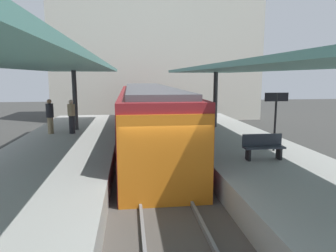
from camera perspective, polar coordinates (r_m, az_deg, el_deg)
The scene contains 14 objects.
ground_plane at distance 9.82m, azimuth -0.97°, elevation -13.64°, with size 80.00×80.00×0.00m, color #383835.
platform_left at distance 9.99m, azimuth -23.63°, elevation -10.94°, with size 4.40×28.00×1.00m, color #9E9E99.
platform_right at distance 10.71m, azimuth 19.97°, elevation -9.38°, with size 4.40×28.00×1.00m, color #9E9E99.
track_ballast at distance 9.78m, azimuth -0.98°, elevation -13.10°, with size 3.20×28.00×0.20m, color #4C4742.
rail_near_side at distance 9.67m, azimuth -5.32°, elevation -12.32°, with size 0.08×28.00×0.14m, color slate.
rail_far_side at distance 9.81m, azimuth 3.30°, elevation -11.96°, with size 0.08×28.00×0.14m, color slate.
commuter_train at distance 15.94m, azimuth -3.65°, elevation 1.65°, with size 2.78×15.44×3.10m.
canopy_left at distance 10.78m, azimuth -22.79°, elevation 10.34°, with size 4.18×21.00×3.28m.
canopy_right at distance 11.45m, azimuth 17.73°, elevation 10.19°, with size 4.18×21.00×3.21m.
platform_bench at distance 10.99m, azimuth 17.20°, elevation -3.55°, with size 1.40×0.41×0.86m.
platform_sign at distance 12.20m, azimuth 19.34°, elevation 3.09°, with size 0.90×0.08×2.21m.
passenger_near_bench at distance 15.95m, azimuth -17.42°, elevation 1.78°, with size 0.36×0.36×1.68m.
passenger_mid_platform at distance 16.23m, azimuth -21.00°, elevation 1.77°, with size 0.36×0.36×1.71m.
station_building_backdrop at distance 29.16m, azimuth -2.14°, elevation 12.47°, with size 18.00×6.00×11.00m, color beige.
Camera 1 is at (-0.98, -9.00, 3.80)m, focal length 32.94 mm.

